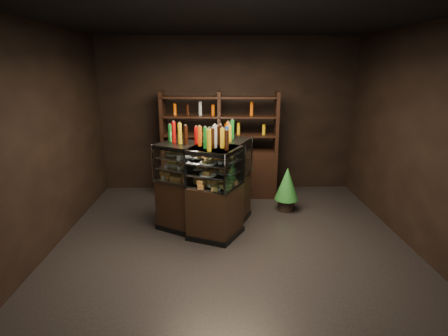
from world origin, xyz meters
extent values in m
plane|color=black|center=(0.00, 0.00, 0.00)|extent=(5.00, 5.00, 0.00)
cube|color=black|center=(0.00, 2.50, 1.50)|extent=(5.00, 0.02, 3.00)
cube|color=black|center=(0.00, -2.50, 1.50)|extent=(5.00, 0.02, 3.00)
cube|color=black|center=(2.50, 0.00, 1.50)|extent=(0.02, 5.00, 3.00)
cube|color=black|center=(-2.50, 0.00, 1.50)|extent=(0.02, 5.00, 3.00)
cube|color=black|center=(0.00, 0.00, 3.00)|extent=(5.00, 5.00, 0.02)
cube|color=black|center=(-0.16, 0.63, 0.40)|extent=(1.02, 1.35, 0.79)
cube|color=black|center=(-0.16, 0.63, 0.04)|extent=(1.05, 1.39, 0.08)
cube|color=black|center=(-0.16, 0.63, 1.32)|extent=(1.02, 1.35, 0.06)
cube|color=silver|center=(-0.16, 0.63, 0.80)|extent=(0.96, 1.28, 0.02)
cube|color=silver|center=(-0.16, 0.63, 0.99)|extent=(0.96, 1.28, 0.02)
cube|color=silver|center=(-0.16, 0.63, 1.15)|extent=(0.96, 1.28, 0.02)
cube|color=white|center=(0.13, 0.51, 1.07)|extent=(0.47, 1.12, 0.56)
cylinder|color=silver|center=(0.35, 1.07, 1.07)|extent=(0.03, 0.03, 0.58)
cylinder|color=silver|center=(-0.11, -0.04, 1.07)|extent=(0.03, 0.03, 0.58)
cube|color=black|center=(-0.49, 0.52, 0.40)|extent=(1.35, 1.12, 0.79)
cube|color=black|center=(-0.49, 0.52, 0.04)|extent=(1.39, 1.16, 0.08)
cube|color=black|center=(-0.49, 0.52, 1.32)|extent=(1.35, 1.12, 0.06)
cube|color=silver|center=(-0.49, 0.52, 0.80)|extent=(1.28, 1.06, 0.02)
cube|color=silver|center=(-0.49, 0.52, 0.99)|extent=(1.28, 1.06, 0.02)
cube|color=silver|center=(-0.49, 0.52, 1.15)|extent=(1.28, 1.06, 0.02)
cube|color=white|center=(-0.64, 0.25, 1.07)|extent=(1.05, 0.61, 0.56)
cylinder|color=silver|center=(-0.11, -0.04, 1.07)|extent=(0.03, 0.03, 0.58)
cylinder|color=silver|center=(-1.16, 0.56, 1.07)|extent=(0.03, 0.03, 0.58)
cube|color=#D5914C|center=(-0.32, 0.15, 0.84)|extent=(0.15, 0.20, 0.06)
cube|color=#D5914C|center=(-0.25, 0.34, 0.84)|extent=(0.15, 0.20, 0.06)
cube|color=#D5914C|center=(-0.17, 0.53, 0.84)|extent=(0.15, 0.20, 0.06)
cube|color=#D5914C|center=(-0.09, 0.71, 0.84)|extent=(0.15, 0.20, 0.06)
cube|color=#D5914C|center=(-0.01, 0.90, 0.84)|extent=(0.15, 0.20, 0.06)
cube|color=#D5914C|center=(0.06, 1.09, 0.84)|extent=(0.15, 0.20, 0.06)
cylinder|color=white|center=(-0.33, 0.21, 1.00)|extent=(0.24, 0.24, 0.02)
cube|color=#D5914C|center=(-0.33, 0.21, 1.04)|extent=(0.14, 0.19, 0.05)
cylinder|color=white|center=(-0.25, 0.42, 1.00)|extent=(0.24, 0.24, 0.02)
cube|color=#D5914C|center=(-0.25, 0.42, 1.04)|extent=(0.14, 0.19, 0.05)
cylinder|color=white|center=(-0.16, 0.63, 1.00)|extent=(0.24, 0.24, 0.02)
cube|color=#D5914C|center=(-0.16, 0.63, 1.04)|extent=(0.14, 0.19, 0.05)
cylinder|color=white|center=(-0.07, 0.84, 1.00)|extent=(0.24, 0.24, 0.02)
cube|color=#D5914C|center=(-0.07, 0.84, 1.04)|extent=(0.14, 0.19, 0.05)
cylinder|color=white|center=(0.02, 1.06, 1.00)|extent=(0.24, 0.24, 0.02)
cube|color=#D5914C|center=(0.02, 1.06, 1.04)|extent=(0.14, 0.19, 0.05)
cylinder|color=white|center=(-0.33, 0.21, 1.17)|extent=(0.24, 0.24, 0.02)
cube|color=#D5914C|center=(-0.33, 0.21, 1.21)|extent=(0.14, 0.19, 0.05)
cylinder|color=white|center=(-0.25, 0.42, 1.17)|extent=(0.24, 0.24, 0.02)
cube|color=#D5914C|center=(-0.25, 0.42, 1.21)|extent=(0.14, 0.19, 0.05)
cylinder|color=white|center=(-0.16, 0.63, 1.17)|extent=(0.24, 0.24, 0.02)
cube|color=#D5914C|center=(-0.16, 0.63, 1.21)|extent=(0.14, 0.19, 0.05)
cylinder|color=white|center=(-0.07, 0.84, 1.17)|extent=(0.24, 0.24, 0.02)
cube|color=#D5914C|center=(-0.07, 0.84, 1.21)|extent=(0.14, 0.19, 0.05)
cylinder|color=white|center=(0.02, 1.06, 1.17)|extent=(0.24, 0.24, 0.02)
cube|color=#D5914C|center=(0.02, 1.06, 1.21)|extent=(0.14, 0.19, 0.05)
cube|color=#D5914C|center=(-0.94, 0.74, 0.84)|extent=(0.20, 0.17, 0.06)
cube|color=#D5914C|center=(-0.76, 0.64, 0.84)|extent=(0.20, 0.17, 0.06)
cube|color=#D5914C|center=(-0.59, 0.54, 0.84)|extent=(0.20, 0.17, 0.06)
cube|color=#D5914C|center=(-0.41, 0.44, 0.84)|extent=(0.20, 0.17, 0.06)
cube|color=#D5914C|center=(-0.24, 0.34, 0.84)|extent=(0.20, 0.17, 0.06)
cube|color=#D5914C|center=(-0.06, 0.24, 0.84)|extent=(0.20, 0.17, 0.06)
cylinder|color=white|center=(-0.88, 0.75, 1.00)|extent=(0.24, 0.24, 0.02)
cube|color=#D5914C|center=(-0.88, 0.75, 1.04)|extent=(0.19, 0.16, 0.05)
cylinder|color=white|center=(-0.68, 0.63, 1.00)|extent=(0.24, 0.24, 0.02)
cube|color=#D5914C|center=(-0.68, 0.63, 1.04)|extent=(0.19, 0.16, 0.05)
cylinder|color=white|center=(-0.49, 0.52, 1.00)|extent=(0.24, 0.24, 0.02)
cube|color=#D5914C|center=(-0.49, 0.52, 1.04)|extent=(0.19, 0.16, 0.05)
cylinder|color=white|center=(-0.29, 0.41, 1.00)|extent=(0.24, 0.24, 0.02)
cube|color=#D5914C|center=(-0.29, 0.41, 1.04)|extent=(0.19, 0.16, 0.05)
cylinder|color=white|center=(-0.09, 0.29, 1.00)|extent=(0.24, 0.24, 0.02)
cube|color=#D5914C|center=(-0.09, 0.29, 1.04)|extent=(0.19, 0.16, 0.05)
cylinder|color=white|center=(-0.88, 0.75, 1.17)|extent=(0.24, 0.24, 0.02)
cube|color=#D5914C|center=(-0.88, 0.75, 1.21)|extent=(0.19, 0.16, 0.05)
cylinder|color=white|center=(-0.68, 0.63, 1.17)|extent=(0.24, 0.24, 0.02)
cube|color=#D5914C|center=(-0.68, 0.63, 1.21)|extent=(0.19, 0.16, 0.05)
cylinder|color=white|center=(-0.49, 0.52, 1.17)|extent=(0.24, 0.24, 0.02)
cube|color=#D5914C|center=(-0.49, 0.52, 1.21)|extent=(0.19, 0.16, 0.05)
cylinder|color=white|center=(-0.29, 0.41, 1.17)|extent=(0.24, 0.24, 0.02)
cube|color=#D5914C|center=(-0.29, 0.41, 1.21)|extent=(0.19, 0.16, 0.05)
cylinder|color=white|center=(-0.09, 0.29, 1.17)|extent=(0.24, 0.24, 0.02)
cube|color=#D5914C|center=(-0.09, 0.29, 1.21)|extent=(0.19, 0.16, 0.05)
cylinder|color=#D8590A|center=(-0.35, 0.16, 1.49)|extent=(0.06, 0.06, 0.28)
cylinder|color=silver|center=(-0.35, 0.16, 1.64)|extent=(0.03, 0.03, 0.02)
cylinder|color=yellow|center=(-0.31, 0.27, 1.49)|extent=(0.06, 0.06, 0.28)
cylinder|color=silver|center=(-0.31, 0.27, 1.64)|extent=(0.03, 0.03, 0.02)
cylinder|color=silver|center=(-0.27, 0.37, 1.49)|extent=(0.06, 0.06, 0.28)
cylinder|color=silver|center=(-0.27, 0.37, 1.64)|extent=(0.03, 0.03, 0.02)
cylinder|color=#0F38B2|center=(-0.22, 0.47, 1.49)|extent=(0.06, 0.06, 0.28)
cylinder|color=silver|center=(-0.22, 0.47, 1.64)|extent=(0.03, 0.03, 0.02)
cylinder|color=black|center=(-0.18, 0.58, 1.49)|extent=(0.06, 0.06, 0.28)
cylinder|color=silver|center=(-0.18, 0.58, 1.64)|extent=(0.03, 0.03, 0.02)
cylinder|color=#B20C0A|center=(-0.14, 0.68, 1.49)|extent=(0.06, 0.06, 0.28)
cylinder|color=silver|center=(-0.14, 0.68, 1.64)|extent=(0.03, 0.03, 0.02)
cylinder|color=#147223|center=(-0.09, 0.79, 1.49)|extent=(0.06, 0.06, 0.28)
cylinder|color=silver|center=(-0.09, 0.79, 1.64)|extent=(0.03, 0.03, 0.02)
cylinder|color=#D8590A|center=(-0.05, 0.89, 1.49)|extent=(0.06, 0.06, 0.28)
cylinder|color=silver|center=(-0.05, 0.89, 1.64)|extent=(0.03, 0.03, 0.02)
cylinder|color=yellow|center=(-0.01, 1.00, 1.49)|extent=(0.06, 0.06, 0.28)
cylinder|color=silver|center=(-0.01, 1.00, 1.64)|extent=(0.03, 0.03, 0.02)
cylinder|color=silver|center=(0.04, 1.10, 1.49)|extent=(0.06, 0.06, 0.28)
cylinder|color=silver|center=(0.04, 1.10, 1.64)|extent=(0.03, 0.03, 0.02)
cylinder|color=#D8590A|center=(-0.93, 0.77, 1.49)|extent=(0.06, 0.06, 0.28)
cylinder|color=silver|center=(-0.93, 0.77, 1.64)|extent=(0.03, 0.03, 0.02)
cylinder|color=yellow|center=(-0.83, 0.71, 1.49)|extent=(0.06, 0.06, 0.28)
cylinder|color=silver|center=(-0.83, 0.71, 1.64)|extent=(0.03, 0.03, 0.02)
cylinder|color=silver|center=(-0.73, 0.66, 1.49)|extent=(0.06, 0.06, 0.28)
cylinder|color=silver|center=(-0.73, 0.66, 1.64)|extent=(0.03, 0.03, 0.02)
cylinder|color=#0F38B2|center=(-0.63, 0.60, 1.49)|extent=(0.06, 0.06, 0.28)
cylinder|color=silver|center=(-0.63, 0.60, 1.64)|extent=(0.03, 0.03, 0.02)
cylinder|color=black|center=(-0.53, 0.55, 1.49)|extent=(0.06, 0.06, 0.28)
cylinder|color=silver|center=(-0.53, 0.55, 1.64)|extent=(0.03, 0.03, 0.02)
cylinder|color=#B20C0A|center=(-0.44, 0.49, 1.49)|extent=(0.06, 0.06, 0.28)
cylinder|color=silver|center=(-0.44, 0.49, 1.64)|extent=(0.03, 0.03, 0.02)
cylinder|color=#147223|center=(-0.34, 0.44, 1.49)|extent=(0.06, 0.06, 0.28)
cylinder|color=silver|center=(-0.34, 0.44, 1.64)|extent=(0.03, 0.03, 0.02)
cylinder|color=#D8590A|center=(-0.24, 0.38, 1.49)|extent=(0.06, 0.06, 0.28)
cylinder|color=silver|center=(-0.24, 0.38, 1.64)|extent=(0.03, 0.03, 0.02)
cylinder|color=yellow|center=(-0.14, 0.32, 1.49)|extent=(0.06, 0.06, 0.28)
cylinder|color=silver|center=(-0.14, 0.32, 1.64)|extent=(0.03, 0.03, 0.02)
cylinder|color=silver|center=(-0.04, 0.27, 1.49)|extent=(0.06, 0.06, 0.28)
cylinder|color=silver|center=(-0.04, 0.27, 1.64)|extent=(0.03, 0.03, 0.02)
cylinder|color=black|center=(1.00, 1.27, 0.10)|extent=(0.28, 0.28, 0.21)
cone|color=#1D5E1A|center=(1.00, 1.27, 0.49)|extent=(0.41, 0.41, 0.57)
cone|color=#1D5E1A|center=(1.00, 1.27, 0.68)|extent=(0.32, 0.32, 0.40)
cube|color=black|center=(-0.16, 2.05, 0.45)|extent=(2.19, 0.53, 0.90)
cube|color=black|center=(-1.22, 2.10, 1.45)|extent=(0.08, 0.38, 1.10)
cube|color=black|center=(-0.16, 2.05, 1.45)|extent=(0.08, 0.38, 1.10)
cube|color=black|center=(0.89, 2.00, 1.45)|extent=(0.08, 0.38, 1.10)
cube|color=black|center=(-0.16, 2.05, 1.20)|extent=(2.15, 0.49, 0.03)
cube|color=black|center=(-0.16, 2.05, 1.55)|extent=(2.15, 0.49, 0.03)
cube|color=black|center=(-0.16, 2.05, 1.90)|extent=(2.15, 0.49, 0.03)
cylinder|color=#D8590A|center=(-0.99, 2.09, 1.32)|extent=(0.06, 0.06, 0.22)
cylinder|color=yellow|center=(-0.75, 2.08, 1.32)|extent=(0.06, 0.06, 0.22)
cylinder|color=silver|center=(-0.52, 2.07, 1.32)|extent=(0.06, 0.06, 0.22)
cylinder|color=#0F38B2|center=(-0.28, 2.06, 1.32)|extent=(0.06, 0.06, 0.22)
cylinder|color=black|center=(-0.04, 2.04, 1.32)|extent=(0.06, 0.06, 0.22)
cylinder|color=#B20C0A|center=(0.19, 2.03, 1.32)|extent=(0.06, 0.06, 0.22)
cylinder|color=#147223|center=(0.43, 2.02, 1.32)|extent=(0.06, 0.06, 0.22)
cylinder|color=#D8590A|center=(0.66, 2.01, 1.32)|extent=(0.06, 0.06, 0.22)
camera|label=1|loc=(-0.21, -4.42, 2.45)|focal=28.00mm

